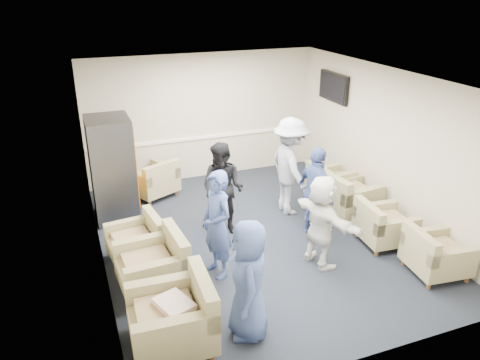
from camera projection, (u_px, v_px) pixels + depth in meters
name	position (u px, v px, depth m)	size (l,w,h in m)	color
floor	(256.00, 238.00, 7.97)	(6.00, 6.00, 0.00)	black
ceiling	(258.00, 79.00, 6.92)	(6.00, 6.00, 0.00)	silver
back_wall	(203.00, 117.00, 10.03)	(5.00, 0.02, 2.70)	beige
front_wall	(368.00, 260.00, 4.86)	(5.00, 0.02, 2.70)	beige
left_wall	(94.00, 186.00, 6.62)	(0.02, 6.00, 2.70)	beige
right_wall	(387.00, 146.00, 8.26)	(0.02, 6.00, 2.70)	beige
chair_rail	(204.00, 137.00, 10.18)	(4.98, 0.04, 0.06)	white
tv	(334.00, 87.00, 9.52)	(0.10, 1.00, 0.58)	black
armchair_left_near	(177.00, 319.00, 5.47)	(0.99, 0.99, 0.76)	#8E855C
armchair_left_mid	(156.00, 267.00, 6.52)	(0.95, 0.95, 0.71)	#8E855C
armchair_left_far	(139.00, 242.00, 7.23)	(0.86, 0.86, 0.62)	#8E855C
armchair_right_near	(434.00, 255.00, 6.87)	(0.86, 0.86, 0.63)	#8E855C
armchair_right_midnear	(382.00, 226.00, 7.68)	(0.86, 0.86, 0.64)	#8E855C
armchair_right_midfar	(346.00, 198.00, 8.59)	(1.01, 1.01, 0.73)	#8E855C
armchair_right_far	(331.00, 185.00, 9.22)	(0.88, 0.88, 0.64)	#8E855C
armchair_corner	(154.00, 181.00, 9.40)	(1.11, 1.11, 0.66)	#8E855C
vending_machine	(113.00, 169.00, 8.36)	(0.76, 0.89, 1.88)	#4A4B52
backpack	(161.00, 241.00, 7.32)	(0.35, 0.29, 0.52)	black
pillow	(174.00, 306.00, 5.39)	(0.45, 0.34, 0.13)	silver
person_front_left	(249.00, 280.00, 5.52)	(0.75, 0.49, 1.54)	#3E5396
person_mid_left	(217.00, 225.00, 6.69)	(0.59, 0.39, 1.63)	#3E5396
person_back_left	(223.00, 189.00, 7.90)	(0.78, 0.60, 1.60)	black
person_back_right	(290.00, 167.00, 8.53)	(1.18, 0.68, 1.82)	silver
person_mid_right	(316.00, 193.00, 7.77)	(0.92, 0.38, 1.58)	#3E5396
person_front_right	(321.00, 221.00, 6.97)	(1.35, 0.43, 1.46)	white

